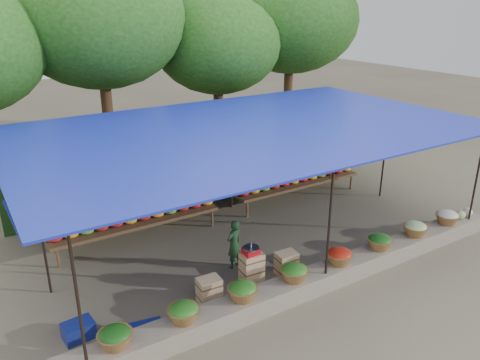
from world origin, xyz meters
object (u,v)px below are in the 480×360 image
weighing_scale (251,250)px  blue_crate_back (79,330)px  blue_crate_front (147,335)px  vendor_seated (234,244)px  crate_counter (251,273)px

weighing_scale → blue_crate_back: weighing_scale is taller
blue_crate_front → blue_crate_back: bearing=152.7°
vendor_seated → weighing_scale: bearing=66.4°
blue_crate_back → vendor_seated: bearing=3.7°
blue_crate_back → blue_crate_front: bearing=-43.5°
crate_counter → blue_crate_front: bearing=-168.6°
crate_counter → blue_crate_front: size_ratio=4.17×
weighing_scale → vendor_seated: 0.90m
vendor_seated → blue_crate_back: size_ratio=2.16×
crate_counter → blue_crate_front: crate_counter is taller
weighing_scale → vendor_seated: bearing=82.8°
blue_crate_front → crate_counter: bearing=22.0°
crate_counter → weighing_scale: 0.54m
blue_crate_front → blue_crate_back: blue_crate_front is taller
vendor_seated → blue_crate_back: bearing=-7.0°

